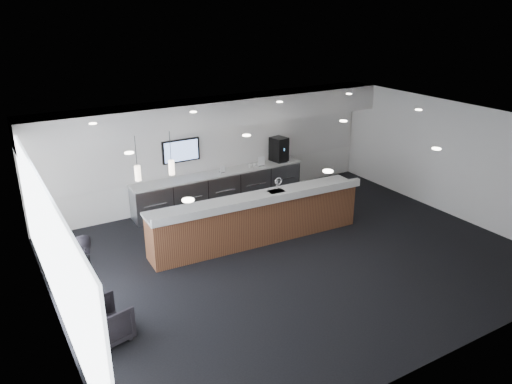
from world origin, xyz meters
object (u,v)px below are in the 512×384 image
service_counter (257,218)px  lounge_guest (85,287)px  coffee_machine (279,149)px  armchair (105,322)px

service_counter → lounge_guest: bearing=-156.7°
coffee_machine → armchair: bearing=-155.6°
coffee_machine → lounge_guest: lounge_guest is taller
service_counter → lounge_guest: 4.63m
service_counter → lounge_guest: (-4.32, -1.63, 0.35)m
lounge_guest → coffee_machine: bearing=122.0°
armchair → lounge_guest: lounge_guest is taller
service_counter → armchair: 4.56m
armchair → service_counter: bearing=-78.3°
armchair → lounge_guest: (-0.20, 0.30, 0.58)m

